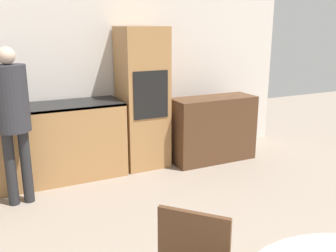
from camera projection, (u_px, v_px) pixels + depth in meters
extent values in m
cube|color=silver|center=(83.00, 69.00, 4.84)|extent=(6.13, 0.05, 2.60)
cube|color=#AD7A47|center=(15.00, 148.00, 4.37)|extent=(2.57, 0.60, 0.94)
cube|color=black|center=(11.00, 110.00, 4.25)|extent=(2.57, 0.60, 0.03)
cube|color=#AD7A47|center=(142.00, 98.00, 4.93)|extent=(0.58, 0.58, 1.84)
cube|color=black|center=(151.00, 95.00, 4.65)|extent=(0.46, 0.01, 0.60)
cube|color=#51331E|center=(213.00, 129.00, 5.22)|extent=(1.18, 0.45, 0.90)
cylinder|color=#262628|center=(11.00, 169.00, 3.90)|extent=(0.11, 0.11, 0.81)
cylinder|color=#262628|center=(26.00, 166.00, 3.97)|extent=(0.11, 0.11, 0.81)
cylinder|color=#2D2D33|center=(11.00, 99.00, 3.74)|extent=(0.34, 0.34, 0.67)
sphere|color=beige|center=(6.00, 56.00, 3.63)|extent=(0.18, 0.18, 0.18)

